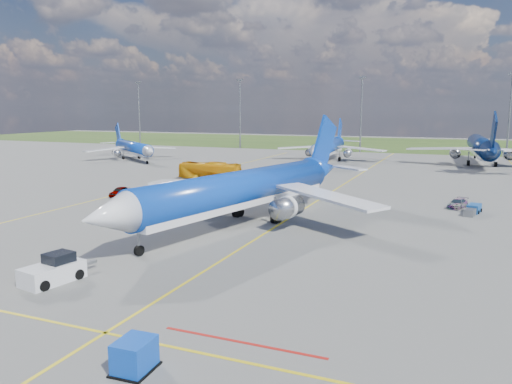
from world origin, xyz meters
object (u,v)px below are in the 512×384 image
at_px(uld_container, 135,355).
at_px(service_car_a, 120,192).
at_px(bg_jet_nw, 134,160).
at_px(baggage_tug_w, 473,210).
at_px(service_car_c, 458,203).
at_px(main_airliner, 241,225).
at_px(apron_bus, 210,171).
at_px(bg_jet_n, 480,165).
at_px(bg_jet_nnw, 328,161).
at_px(service_car_b, 298,178).
at_px(pushback_tug, 54,271).
at_px(baggage_tug_c, 291,183).

height_order(uld_container, service_car_a, uld_container).
bearing_deg(bg_jet_nw, baggage_tug_w, -78.48).
distance_m(service_car_c, baggage_tug_w, 3.73).
distance_m(main_airliner, apron_bus, 36.75).
bearing_deg(bg_jet_n, bg_jet_nnw, 7.65).
bearing_deg(service_car_b, service_car_a, 145.87).
bearing_deg(bg_jet_nnw, service_car_a, -108.88).
height_order(main_airliner, service_car_b, main_airliner).
relative_size(service_car_a, baggage_tug_w, 0.86).
height_order(service_car_b, baggage_tug_w, service_car_b).
xyz_separation_m(pushback_tug, uld_container, (13.67, -8.58, -0.05)).
relative_size(pushback_tug, baggage_tug_c, 1.23).
height_order(bg_jet_nnw, uld_container, bg_jet_nnw).
bearing_deg(baggage_tug_w, service_car_c, 130.82).
distance_m(main_airliner, pushback_tug, 23.51).
bearing_deg(apron_bus, baggage_tug_c, -94.35).
distance_m(pushback_tug, uld_container, 16.13).
bearing_deg(bg_jet_n, service_car_a, 49.21).
relative_size(service_car_a, service_car_c, 1.00).
bearing_deg(main_airliner, bg_jet_nnw, 109.85).
bearing_deg(bg_jet_nnw, baggage_tug_w, -62.95).
distance_m(bg_jet_nnw, bg_jet_n, 35.79).
relative_size(bg_jet_n, apron_bus, 3.92).
relative_size(pushback_tug, uld_container, 3.17).
height_order(service_car_a, baggage_tug_w, service_car_a).
relative_size(uld_container, apron_bus, 0.17).
distance_m(bg_jet_nnw, service_car_c, 59.89).
distance_m(uld_container, service_car_b, 66.82).
bearing_deg(main_airliner, service_car_a, 171.25).
xyz_separation_m(main_airliner, apron_bus, (-20.13, 30.70, 1.67)).
relative_size(service_car_c, baggage_tug_c, 0.80).
bearing_deg(bg_jet_nw, baggage_tug_c, -79.42).
relative_size(bg_jet_nw, uld_container, 16.54).
bearing_deg(baggage_tug_c, baggage_tug_w, -36.82).
bearing_deg(baggage_tug_c, bg_jet_nnw, 83.33).
bearing_deg(bg_jet_n, service_car_b, 51.06).
distance_m(bg_jet_n, service_car_c, 58.56).
distance_m(bg_jet_nw, service_car_b, 56.06).
height_order(service_car_a, service_car_c, service_car_a).
distance_m(apron_bus, baggage_tug_c, 16.29).
xyz_separation_m(pushback_tug, baggage_tug_c, (1.51, 52.37, -0.33)).
relative_size(bg_jet_nw, main_airliner, 0.75).
bearing_deg(baggage_tug_c, service_car_a, -149.08).
height_order(bg_jet_nnw, service_car_b, bg_jet_nnw).
bearing_deg(main_airliner, baggage_tug_c, 110.93).
height_order(bg_jet_nw, bg_jet_nnw, bg_jet_nnw).
bearing_deg(uld_container, service_car_b, 98.04).
bearing_deg(service_car_c, service_car_a, -150.44).
height_order(bg_jet_nw, bg_jet_n, bg_jet_n).
xyz_separation_m(service_car_a, service_car_c, (47.33, 9.87, -0.11)).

